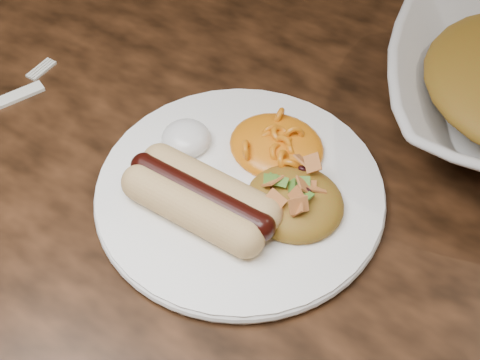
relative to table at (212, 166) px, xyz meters
The scene contains 6 objects.
table is the anchor object (origin of this frame).
plate 0.16m from the table, 42.47° to the right, with size 0.26×0.26×0.01m, color white.
hotdog 0.19m from the table, 58.55° to the right, with size 0.12×0.07×0.03m.
mac_and_cheese 0.16m from the table, 14.21° to the right, with size 0.09×0.08×0.04m, color orange.
sour_cream 0.14m from the table, 74.84° to the right, with size 0.05×0.05×0.03m, color white.
taco_salad 0.20m from the table, 28.02° to the right, with size 0.09×0.09×0.04m.
Camera 1 is at (0.30, -0.41, 1.24)m, focal length 50.00 mm.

